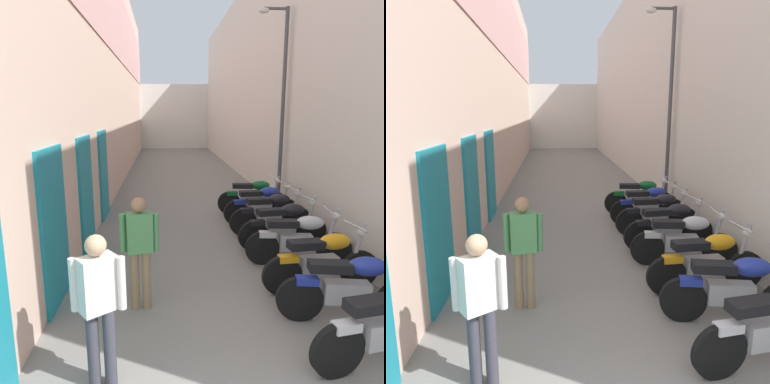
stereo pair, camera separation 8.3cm
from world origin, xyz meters
The scene contains 14 objects.
ground_plane centered at (0.00, 10.77, 0.00)m, with size 41.55×41.55×0.00m, color slate.
building_left centered at (-2.60, 12.72, 4.03)m, with size 0.45×25.55×8.00m.
building_right centered at (2.61, 12.77, 3.73)m, with size 0.45×25.55×7.46m.
building_far_end centered at (0.00, 26.55, 2.26)m, with size 7.81×2.00×4.52m, color silver.
motorcycle_second centered at (1.47, 2.55, 0.50)m, with size 1.84×0.58×1.04m.
motorcycle_third centered at (1.47, 3.41, 0.50)m, with size 1.85×0.58×1.04m.
motorcycle_fourth centered at (1.47, 4.39, 0.50)m, with size 1.85×0.58×1.04m.
motorcycle_fifth centered at (1.47, 5.22, 0.50)m, with size 1.84×0.58×1.04m.
motorcycle_sixth centered at (1.47, 6.09, 0.50)m, with size 1.85×0.58×1.04m.
motorcycle_seventh centered at (1.47, 6.85, 0.50)m, with size 1.85×0.58×1.04m.
motorcycle_eighth centered at (1.47, 7.70, 0.50)m, with size 1.85×0.58×1.04m.
pedestrian_by_doorway centered at (-1.51, 1.66, 0.92)m, with size 0.52×0.36×1.57m.
pedestrian_mid_alley centered at (-1.21, 3.13, 0.92)m, with size 0.52×0.26×1.57m.
street_lamp centered at (2.17, 8.09, 3.00)m, with size 0.79×0.18×5.18m.
Camera 1 is at (-0.88, -1.59, 2.66)m, focal length 34.72 mm.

